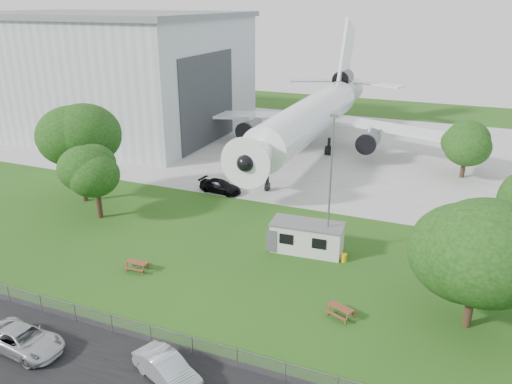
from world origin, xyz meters
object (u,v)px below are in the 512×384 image
at_px(picnic_west, 138,270).
at_px(picnic_east, 340,316).
at_px(car_centre_sedan, 167,369).
at_px(airliner, 313,115).
at_px(hangar, 102,71).
at_px(site_cabin, 307,237).

bearing_deg(picnic_west, picnic_east, -1.03).
xyz_separation_m(picnic_east, car_centre_sedan, (-7.65, -9.84, 0.78)).
bearing_deg(airliner, picnic_east, -70.56).
distance_m(airliner, picnic_east, 40.65).
xyz_separation_m(airliner, car_centre_sedan, (5.77, -47.84, -4.49)).
relative_size(airliner, car_centre_sedan, 10.12).
relative_size(airliner, picnic_east, 26.52).
relative_size(hangar, airliner, 0.90).
height_order(hangar, car_centre_sedan, hangar).
distance_m(hangar, site_cabin, 54.14).
relative_size(airliner, picnic_west, 26.52).
bearing_deg(airliner, hangar, 179.78).
bearing_deg(hangar, picnic_west, -49.33).
relative_size(airliner, site_cabin, 6.98).
relative_size(site_cabin, picnic_east, 3.80).
relative_size(site_cabin, car_centre_sedan, 1.45).
distance_m(picnic_west, car_centre_sedan, 13.24).
relative_size(picnic_east, car_centre_sedan, 0.38).
relative_size(picnic_west, car_centre_sedan, 0.38).
distance_m(airliner, picnic_west, 38.56).
distance_m(airliner, site_cabin, 31.14).
height_order(hangar, site_cabin, hangar).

